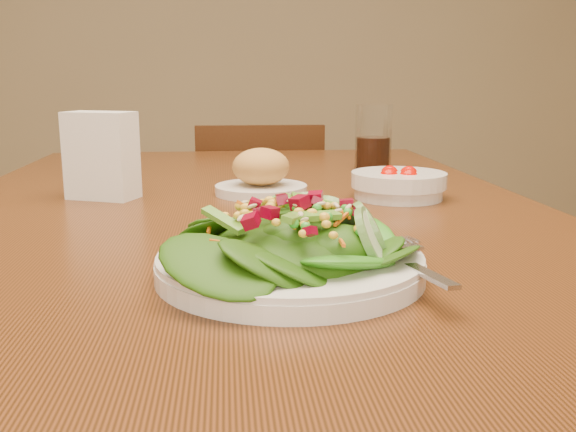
# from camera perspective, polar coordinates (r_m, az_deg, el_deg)

# --- Properties ---
(dining_table) EXTENTS (0.90, 1.40, 0.75)m
(dining_table) POSITION_cam_1_polar(r_m,az_deg,el_deg) (0.99, -4.08, -4.64)
(dining_table) COLOR #5C2C12
(dining_table) RESTS_ON ground_plane
(chair_far) EXTENTS (0.38, 0.38, 0.81)m
(chair_far) POSITION_cam_1_polar(r_m,az_deg,el_deg) (1.95, -2.54, -2.91)
(chair_far) COLOR #331B0A
(chair_far) RESTS_ON ground_plane
(salad_plate) EXTENTS (0.26, 0.26, 0.07)m
(salad_plate) POSITION_cam_1_polar(r_m,az_deg,el_deg) (0.61, 1.04, -2.91)
(salad_plate) COLOR silver
(salad_plate) RESTS_ON dining_table
(bread_plate) EXTENTS (0.15, 0.15, 0.08)m
(bread_plate) POSITION_cam_1_polar(r_m,az_deg,el_deg) (1.04, -2.41, 3.63)
(bread_plate) COLOR silver
(bread_plate) RESTS_ON dining_table
(tomato_bowl) EXTENTS (0.15, 0.15, 0.05)m
(tomato_bowl) POSITION_cam_1_polar(r_m,az_deg,el_deg) (1.02, 9.80, 2.80)
(tomato_bowl) COLOR silver
(tomato_bowl) RESTS_ON dining_table
(drinking_glass) EXTENTS (0.07, 0.07, 0.13)m
(drinking_glass) POSITION_cam_1_polar(r_m,az_deg,el_deg) (1.33, 7.59, 6.56)
(drinking_glass) COLOR silver
(drinking_glass) RESTS_ON dining_table
(napkin_holder) EXTENTS (0.12, 0.09, 0.13)m
(napkin_holder) POSITION_cam_1_polar(r_m,az_deg,el_deg) (1.04, -16.26, 5.39)
(napkin_holder) COLOR white
(napkin_holder) RESTS_ON dining_table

